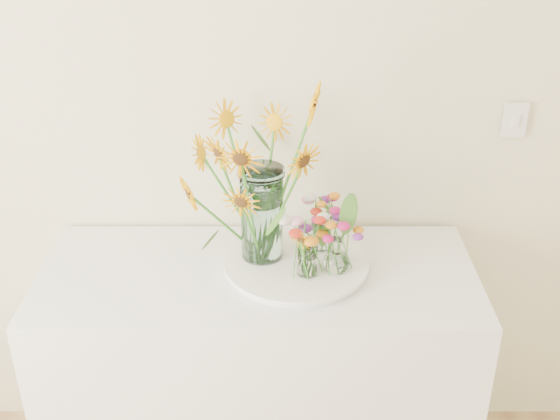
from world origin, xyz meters
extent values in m
cube|color=white|center=(-0.11, 1.93, 0.45)|extent=(1.40, 0.60, 0.90)
cylinder|color=white|center=(0.01, 1.95, 0.91)|extent=(0.44, 0.44, 0.02)
cylinder|color=#A7CFD3|center=(-0.10, 1.99, 1.08)|extent=(0.13, 0.13, 0.31)
cylinder|color=white|center=(0.04, 1.88, 0.98)|extent=(0.08, 0.08, 0.11)
cylinder|color=white|center=(0.09, 2.03, 0.98)|extent=(0.07, 0.07, 0.11)
camera|label=1|loc=(-0.04, 0.04, 2.12)|focal=45.00mm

